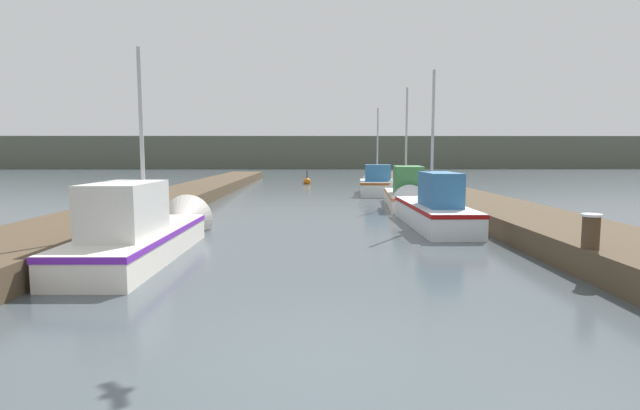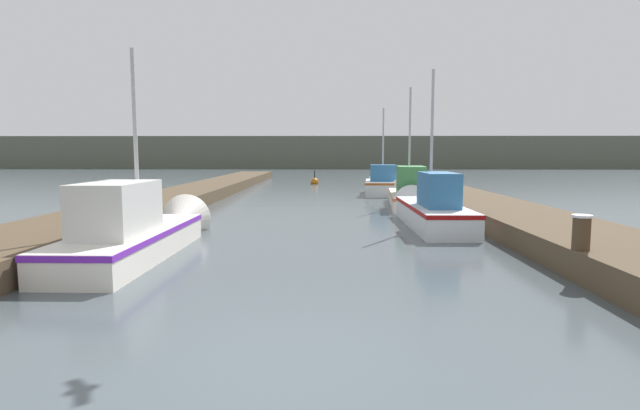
% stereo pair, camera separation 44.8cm
% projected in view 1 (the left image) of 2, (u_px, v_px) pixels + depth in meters
% --- Properties ---
extents(ground_plane, '(200.00, 200.00, 0.00)m').
position_uv_depth(ground_plane, '(320.00, 368.00, 4.75)').
color(ground_plane, '#424C51').
extents(dock_left, '(2.47, 40.00, 0.50)m').
position_uv_depth(dock_left, '(183.00, 196.00, 20.57)').
color(dock_left, '#4C3D2B').
rests_on(dock_left, ground_plane).
extents(dock_right, '(2.47, 40.00, 0.50)m').
position_uv_depth(dock_right, '(448.00, 196.00, 20.69)').
color(dock_right, '#4C3D2B').
rests_on(dock_right, ground_plane).
extents(distant_shore_ridge, '(120.00, 16.00, 4.07)m').
position_uv_depth(distant_shore_ridge, '(315.00, 152.00, 70.14)').
color(distant_shore_ridge, '#565B4C').
rests_on(distant_shore_ridge, ground_plane).
extents(fishing_boat_0, '(1.47, 6.07, 4.45)m').
position_uv_depth(fishing_boat_0, '(149.00, 230.00, 10.18)').
color(fishing_boat_0, silver).
rests_on(fishing_boat_0, ground_plane).
extents(fishing_boat_1, '(1.38, 5.87, 4.62)m').
position_uv_depth(fishing_boat_1, '(430.00, 208.00, 14.28)').
color(fishing_boat_1, silver).
rests_on(fishing_boat_1, ground_plane).
extents(fishing_boat_2, '(1.93, 6.24, 4.89)m').
position_uv_depth(fishing_boat_2, '(405.00, 193.00, 19.57)').
color(fishing_boat_2, silver).
rests_on(fishing_boat_2, ground_plane).
extents(fishing_boat_3, '(2.00, 4.65, 4.62)m').
position_uv_depth(fishing_boat_3, '(377.00, 184.00, 24.83)').
color(fishing_boat_3, silver).
rests_on(fishing_boat_3, ground_plane).
extents(mooring_piling_0, '(0.30, 0.30, 0.98)m').
position_uv_depth(mooring_piling_0, '(443.00, 199.00, 16.66)').
color(mooring_piling_0, '#473523').
rests_on(mooring_piling_0, ground_plane).
extents(mooring_piling_1, '(0.31, 0.31, 1.06)m').
position_uv_depth(mooring_piling_1, '(590.00, 246.00, 8.06)').
color(mooring_piling_1, '#473523').
rests_on(mooring_piling_1, ground_plane).
extents(mooring_piling_2, '(0.32, 0.32, 1.22)m').
position_uv_depth(mooring_piling_2, '(156.00, 203.00, 13.97)').
color(mooring_piling_2, '#473523').
rests_on(mooring_piling_2, ground_plane).
extents(mooring_piling_3, '(0.30, 0.30, 1.29)m').
position_uv_depth(mooring_piling_3, '(399.00, 179.00, 26.37)').
color(mooring_piling_3, '#473523').
rests_on(mooring_piling_3, ground_plane).
extents(channel_buoy, '(0.51, 0.51, 1.01)m').
position_uv_depth(channel_buoy, '(307.00, 182.00, 32.25)').
color(channel_buoy, '#BF6513').
rests_on(channel_buoy, ground_plane).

